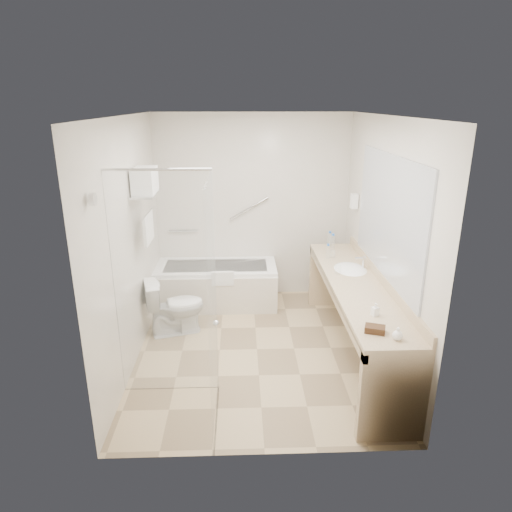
{
  "coord_description": "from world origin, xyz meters",
  "views": [
    {
      "loc": [
        -0.18,
        -4.48,
        2.64
      ],
      "look_at": [
        0.0,
        0.3,
        1.0
      ],
      "focal_mm": 32.0,
      "sensor_mm": 36.0,
      "label": 1
    }
  ],
  "objects_px": {
    "toilet": "(175,307)",
    "water_bottle_left": "(333,242)",
    "amenity_basket": "(375,329)",
    "bathtub": "(217,285)",
    "vanity_counter": "(355,301)"
  },
  "relations": [
    {
      "from": "toilet",
      "to": "water_bottle_left",
      "type": "bearing_deg",
      "value": -90.44
    },
    {
      "from": "toilet",
      "to": "water_bottle_left",
      "type": "relative_size",
      "value": 3.35
    },
    {
      "from": "amenity_basket",
      "to": "water_bottle_left",
      "type": "distance_m",
      "value": 2.19
    },
    {
      "from": "amenity_basket",
      "to": "bathtub",
      "type": "bearing_deg",
      "value": 119.94
    },
    {
      "from": "bathtub",
      "to": "amenity_basket",
      "type": "relative_size",
      "value": 9.93
    },
    {
      "from": "toilet",
      "to": "amenity_basket",
      "type": "height_order",
      "value": "amenity_basket"
    },
    {
      "from": "bathtub",
      "to": "toilet",
      "type": "bearing_deg",
      "value": -119.37
    },
    {
      "from": "toilet",
      "to": "vanity_counter",
      "type": "bearing_deg",
      "value": -122.56
    },
    {
      "from": "bathtub",
      "to": "vanity_counter",
      "type": "distance_m",
      "value": 2.09
    },
    {
      "from": "vanity_counter",
      "to": "amenity_basket",
      "type": "relative_size",
      "value": 16.76
    },
    {
      "from": "bathtub",
      "to": "amenity_basket",
      "type": "bearing_deg",
      "value": -60.06
    },
    {
      "from": "bathtub",
      "to": "toilet",
      "type": "xyz_separation_m",
      "value": [
        -0.45,
        -0.8,
        0.06
      ]
    },
    {
      "from": "vanity_counter",
      "to": "toilet",
      "type": "distance_m",
      "value": 2.08
    },
    {
      "from": "toilet",
      "to": "amenity_basket",
      "type": "distance_m",
      "value": 2.55
    },
    {
      "from": "bathtub",
      "to": "water_bottle_left",
      "type": "distance_m",
      "value": 1.66
    }
  ]
}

